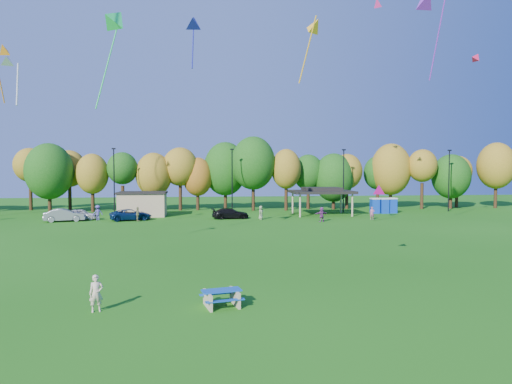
{
  "coord_description": "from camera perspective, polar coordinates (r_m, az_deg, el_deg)",
  "views": [
    {
      "loc": [
        -1.92,
        -23.47,
        6.26
      ],
      "look_at": [
        1.46,
        6.0,
        4.76
      ],
      "focal_mm": 32.0,
      "sensor_mm": 36.0,
      "label": 1
    }
  ],
  "objects": [
    {
      "name": "lamp_posts",
      "position": [
        63.6,
        -3.01,
        1.67
      ],
      "size": [
        64.5,
        0.25,
        9.09
      ],
      "color": "black",
      "rests_on": "ground"
    },
    {
      "name": "far_person_0",
      "position": [
        56.46,
        0.61,
        -2.6
      ],
      "size": [
        0.9,
        0.99,
        1.7
      ],
      "primitive_type": "imported",
      "rotation": [
        0.0,
        0.0,
        1.02
      ],
      "color": "gray",
      "rests_on": "ground"
    },
    {
      "name": "car_a",
      "position": [
        59.95,
        -21.07,
        -2.63
      ],
      "size": [
        4.09,
        1.74,
        1.38
      ],
      "primitive_type": "imported",
      "rotation": [
        0.0,
        0.0,
        1.6
      ],
      "color": "silver",
      "rests_on": "ground"
    },
    {
      "name": "far_person_4",
      "position": [
        56.32,
        -14.57,
        -2.7
      ],
      "size": [
        0.78,
        1.09,
        1.72
      ],
      "primitive_type": "imported",
      "rotation": [
        0.0,
        0.0,
        1.97
      ],
      "color": "olive",
      "rests_on": "ground"
    },
    {
      "name": "ground",
      "position": [
        24.36,
        -1.85,
        -11.99
      ],
      "size": [
        160.0,
        160.0,
        0.0
      ],
      "primitive_type": "plane",
      "color": "#19600F",
      "rests_on": "ground"
    },
    {
      "name": "kite_flyer",
      "position": [
        21.59,
        -19.35,
        -11.87
      ],
      "size": [
        0.68,
        0.55,
        1.63
      ],
      "primitive_type": "imported",
      "rotation": [
        0.0,
        0.0,
        0.3
      ],
      "color": "beige",
      "rests_on": "ground"
    },
    {
      "name": "utility_building",
      "position": [
        62.17,
        -13.99,
        -1.45
      ],
      "size": [
        6.3,
        4.3,
        3.25
      ],
      "color": "tan",
      "rests_on": "ground"
    },
    {
      "name": "pavilion",
      "position": [
        62.6,
        8.2,
        0.09
      ],
      "size": [
        8.2,
        6.2,
        3.77
      ],
      "color": "tan",
      "rests_on": "ground"
    },
    {
      "name": "far_person_1",
      "position": [
        58.84,
        -19.17,
        -2.46
      ],
      "size": [
        1.38,
        1.14,
        1.86
      ],
      "primitive_type": "imported",
      "rotation": [
        0.0,
        0.0,
        3.59
      ],
      "color": "#5448A0",
      "rests_on": "ground"
    },
    {
      "name": "kite_4",
      "position": [
        46.74,
        20.54,
        21.55
      ],
      "size": [
        1.82,
        4.97,
        8.54
      ],
      "color": "purple"
    },
    {
      "name": "kite_13",
      "position": [
        30.87,
        15.12,
        0.46
      ],
      "size": [
        1.24,
        1.4,
        1.17
      ],
      "color": "#FF0EA9"
    },
    {
      "name": "kite_12",
      "position": [
        55.47,
        25.83,
        14.96
      ],
      "size": [
        1.54,
        1.32,
        1.29
      ],
      "color": "#E11A47"
    },
    {
      "name": "car_c",
      "position": [
        57.66,
        -15.38,
        -2.75
      ],
      "size": [
        5.39,
        3.62,
        1.37
      ],
      "primitive_type": "imported",
      "rotation": [
        0.0,
        0.0,
        1.87
      ],
      "color": "navy",
      "rests_on": "ground"
    },
    {
      "name": "kite_11",
      "position": [
        51.27,
        14.97,
        21.91
      ],
      "size": [
        1.59,
        1.61,
        1.29
      ],
      "color": "#DB2477"
    },
    {
      "name": "tree_line",
      "position": [
        68.99,
        -5.8,
        2.59
      ],
      "size": [
        93.57,
        10.55,
        11.15
      ],
      "color": "black",
      "rests_on": "ground"
    },
    {
      "name": "far_person_5",
      "position": [
        58.2,
        14.3,
        -2.58
      ],
      "size": [
        0.67,
        0.55,
        1.59
      ],
      "primitive_type": "imported",
      "rotation": [
        0.0,
        0.0,
        5.94
      ],
      "color": "#B9577A",
      "rests_on": "ground"
    },
    {
      "name": "kite_3",
      "position": [
        33.05,
        -28.58,
        14.23
      ],
      "size": [
        1.11,
        2.1,
        3.36
      ],
      "color": "silver"
    },
    {
      "name": "car_b",
      "position": [
        58.91,
        -22.83,
        -2.68
      ],
      "size": [
        4.9,
        2.75,
        1.53
      ],
      "primitive_type": "imported",
      "rotation": [
        0.0,
        0.0,
        1.83
      ],
      "color": "gray",
      "rests_on": "ground"
    },
    {
      "name": "car_d",
      "position": [
        57.46,
        -3.24,
        -2.69
      ],
      "size": [
        4.78,
        2.3,
        1.34
      ],
      "primitive_type": "imported",
      "rotation": [
        0.0,
        0.0,
        1.66
      ],
      "color": "black",
      "rests_on": "ground"
    },
    {
      "name": "kite_7",
      "position": [
        39.97,
        -7.82,
        20.33
      ],
      "size": [
        1.56,
        2.93,
        4.64
      ],
      "color": "navy"
    },
    {
      "name": "porta_potties",
      "position": [
        66.9,
        15.67,
        -1.64
      ],
      "size": [
        3.75,
        1.45,
        2.18
      ],
      "color": "#0D3AB5",
      "rests_on": "ground"
    },
    {
      "name": "kite_10",
      "position": [
        38.01,
        7.33,
        19.9
      ],
      "size": [
        2.38,
        3.05,
        5.45
      ],
      "color": "#FFAD1A"
    },
    {
      "name": "far_person_2",
      "position": [
        54.69,
        8.2,
        -2.78
      ],
      "size": [
        1.71,
        0.93,
        1.75
      ],
      "primitive_type": "imported",
      "rotation": [
        0.0,
        0.0,
        3.41
      ],
      "color": "#843781",
      "rests_on": "ground"
    },
    {
      "name": "picnic_table",
      "position": [
        21.33,
        -4.33,
        -12.92
      ],
      "size": [
        2.05,
        1.82,
        0.77
      ],
      "rotation": [
        0.0,
        0.0,
        0.22
      ],
      "color": "tan",
      "rests_on": "ground"
    },
    {
      "name": "kite_6",
      "position": [
        45.16,
        -29.01,
        15.26
      ],
      "size": [
        1.11,
        3.11,
        5.29
      ],
      "color": "orange"
    },
    {
      "name": "kite_9",
      "position": [
        36.74,
        -17.06,
        19.97
      ],
      "size": [
        3.15,
        4.3,
        7.6
      ],
      "color": "#1CD755"
    }
  ]
}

